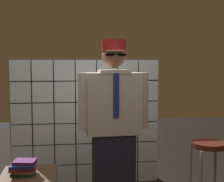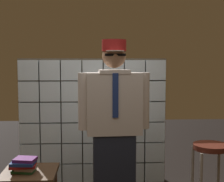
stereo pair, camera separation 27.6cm
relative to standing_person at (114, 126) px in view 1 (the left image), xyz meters
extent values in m
cube|color=silver|center=(-1.03, 0.96, -0.81)|extent=(0.26, 0.08, 0.26)
cube|color=silver|center=(-0.76, 0.96, -0.81)|extent=(0.26, 0.08, 0.26)
cube|color=silver|center=(-0.49, 0.96, -0.81)|extent=(0.26, 0.08, 0.26)
cube|color=silver|center=(-0.22, 0.96, -0.81)|extent=(0.26, 0.08, 0.26)
cube|color=silver|center=(0.05, 0.96, -0.81)|extent=(0.26, 0.08, 0.26)
cube|color=silver|center=(0.32, 0.96, -0.81)|extent=(0.26, 0.08, 0.26)
cube|color=silver|center=(0.59, 0.96, -0.81)|extent=(0.26, 0.08, 0.26)
cube|color=silver|center=(-1.03, 0.96, -0.54)|extent=(0.26, 0.08, 0.26)
cube|color=silver|center=(-0.76, 0.96, -0.54)|extent=(0.26, 0.08, 0.26)
cube|color=silver|center=(-0.49, 0.96, -0.54)|extent=(0.26, 0.08, 0.26)
cube|color=silver|center=(-0.22, 0.96, -0.54)|extent=(0.26, 0.08, 0.26)
cube|color=silver|center=(0.05, 0.96, -0.54)|extent=(0.26, 0.08, 0.26)
cube|color=silver|center=(0.32, 0.96, -0.54)|extent=(0.26, 0.08, 0.26)
cube|color=silver|center=(0.59, 0.96, -0.54)|extent=(0.26, 0.08, 0.26)
cube|color=silver|center=(-1.03, 0.96, -0.27)|extent=(0.26, 0.08, 0.26)
cube|color=silver|center=(-0.76, 0.96, -0.27)|extent=(0.26, 0.08, 0.26)
cube|color=silver|center=(-0.49, 0.96, -0.27)|extent=(0.26, 0.08, 0.26)
cube|color=silver|center=(-0.22, 0.96, -0.27)|extent=(0.26, 0.08, 0.26)
cube|color=silver|center=(0.05, 0.96, -0.27)|extent=(0.26, 0.08, 0.26)
cube|color=silver|center=(0.32, 0.96, -0.27)|extent=(0.26, 0.08, 0.26)
cube|color=silver|center=(0.59, 0.96, -0.27)|extent=(0.26, 0.08, 0.26)
cube|color=silver|center=(-1.03, 0.96, 0.00)|extent=(0.26, 0.08, 0.26)
cube|color=silver|center=(-0.76, 0.96, 0.00)|extent=(0.26, 0.08, 0.26)
cube|color=silver|center=(-0.49, 0.96, 0.00)|extent=(0.26, 0.08, 0.26)
cube|color=silver|center=(-0.22, 0.96, 0.00)|extent=(0.26, 0.08, 0.26)
cube|color=silver|center=(0.05, 0.96, 0.00)|extent=(0.26, 0.08, 0.26)
cube|color=silver|center=(0.32, 0.96, 0.00)|extent=(0.26, 0.08, 0.26)
cube|color=silver|center=(0.59, 0.96, 0.00)|extent=(0.26, 0.08, 0.26)
cube|color=silver|center=(-1.03, 0.96, 0.27)|extent=(0.26, 0.08, 0.26)
cube|color=silver|center=(-0.76, 0.96, 0.27)|extent=(0.26, 0.08, 0.26)
cube|color=silver|center=(-0.49, 0.96, 0.27)|extent=(0.26, 0.08, 0.26)
cube|color=silver|center=(-0.22, 0.96, 0.27)|extent=(0.26, 0.08, 0.26)
cube|color=silver|center=(0.05, 0.96, 0.27)|extent=(0.26, 0.08, 0.26)
cube|color=silver|center=(0.32, 0.96, 0.27)|extent=(0.26, 0.08, 0.26)
cube|color=silver|center=(0.59, 0.96, 0.27)|extent=(0.26, 0.08, 0.26)
cube|color=silver|center=(-1.03, 0.96, 0.54)|extent=(0.26, 0.08, 0.26)
cube|color=silver|center=(-0.76, 0.96, 0.54)|extent=(0.26, 0.08, 0.26)
cube|color=silver|center=(-0.49, 0.96, 0.54)|extent=(0.26, 0.08, 0.26)
cube|color=silver|center=(-0.22, 0.96, 0.54)|extent=(0.26, 0.08, 0.26)
cube|color=silver|center=(0.05, 0.96, 0.54)|extent=(0.26, 0.08, 0.26)
cube|color=silver|center=(0.32, 0.96, 0.54)|extent=(0.26, 0.08, 0.26)
cube|color=silver|center=(0.59, 0.96, 0.54)|extent=(0.26, 0.08, 0.26)
cube|color=#4C4438|center=(-0.22, 1.02, -0.14)|extent=(1.91, 0.02, 1.64)
cube|color=#1E2333|center=(0.00, 0.00, -0.51)|extent=(0.42, 0.23, 0.86)
cube|color=silver|center=(0.00, 0.00, 0.23)|extent=(0.55, 0.26, 0.61)
cube|color=navy|center=(0.01, -0.12, 0.32)|extent=(0.06, 0.01, 0.43)
cube|color=silver|center=(0.00, 0.00, 0.55)|extent=(0.31, 0.26, 0.04)
sphere|color=#A87A5B|center=(0.00, 0.00, 0.70)|extent=(0.23, 0.23, 0.23)
ellipsoid|color=black|center=(0.00, -0.05, 0.66)|extent=(0.16, 0.09, 0.11)
cube|color=black|center=(0.01, -0.11, 0.71)|extent=(0.20, 0.02, 0.02)
cylinder|color=white|center=(0.00, -0.09, 0.75)|extent=(0.18, 0.18, 0.01)
cylinder|color=maroon|center=(0.00, 0.00, 0.81)|extent=(0.24, 0.24, 0.11)
cylinder|color=silver|center=(0.30, 0.02, 0.26)|extent=(0.11, 0.11, 0.56)
cylinder|color=silver|center=(-0.30, -0.02, 0.26)|extent=(0.11, 0.11, 0.56)
cylinder|color=#592319|center=(0.92, -0.21, -0.16)|extent=(0.34, 0.34, 0.05)
cylinder|color=#A59E93|center=(0.78, -0.08, -0.56)|extent=(0.03, 0.03, 0.75)
cylinder|color=#A59E93|center=(1.05, -0.08, -0.56)|extent=(0.03, 0.03, 0.75)
cube|color=#513823|center=(-0.83, -0.10, -0.43)|extent=(0.52, 0.52, 0.04)
cube|color=#1E592D|center=(-0.88, -0.12, -0.40)|extent=(0.22, 0.18, 0.03)
cube|color=gray|center=(-0.85, -0.13, -0.37)|extent=(0.20, 0.19, 0.03)
cube|color=maroon|center=(-0.88, -0.14, -0.34)|extent=(0.25, 0.20, 0.03)
cube|color=navy|center=(-0.87, -0.15, -0.31)|extent=(0.23, 0.20, 0.03)
cube|color=#591E66|center=(-0.86, -0.14, -0.28)|extent=(0.22, 0.19, 0.03)
camera|label=1|loc=(-0.46, -3.20, 0.66)|focal=52.65mm
camera|label=2|loc=(-0.18, -3.23, 0.66)|focal=52.65mm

